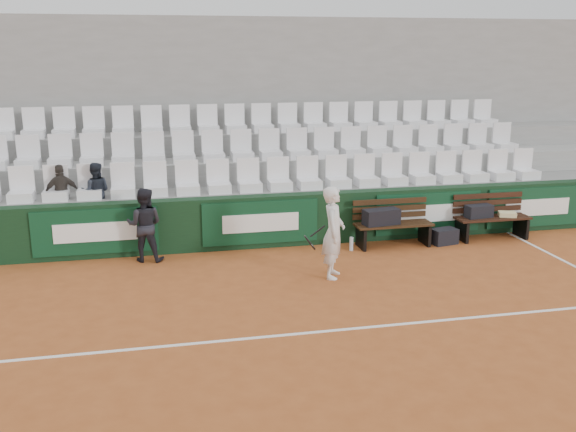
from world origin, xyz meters
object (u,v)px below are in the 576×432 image
Objects in this scene: tennis_player at (333,232)px; spectator_c at (94,168)px; bench_left at (393,235)px; sports_bag_ground at (444,236)px; sports_bag_left at (381,217)px; ball_kid at (145,225)px; bench_right at (492,228)px; water_bottle_near at (351,244)px; spectator_b at (60,170)px; water_bottle_far at (438,238)px; sports_bag_right at (479,211)px.

tennis_player is 1.39× the size of spectator_c.
sports_bag_ground is (1.02, -0.08, -0.07)m from bench_left.
ball_kid reaches higher than sports_bag_left.
bench_right is 5.70× the size of water_bottle_near.
spectator_b reaches higher than water_bottle_near.
bench_right is 1.24m from water_bottle_far.
sports_bag_left is 0.78m from water_bottle_near.
sports_bag_right reaches higher than bench_right.
spectator_c reaches higher than bench_right.
ball_kid is at bearing 176.66° from water_bottle_near.
water_bottle_near is at bearing -178.99° from sports_bag_ground.
spectator_c is at bearing 166.26° from water_bottle_near.
water_bottle_near is (-0.88, -0.11, -0.09)m from bench_left.
sports_bag_ground is (1.29, -0.07, -0.45)m from sports_bag_left.
sports_bag_left is 1.24m from water_bottle_far.
sports_bag_left is at bearing -178.54° from bench_right.
ball_kid reaches higher than water_bottle_near.
spectator_b is at bearing 151.57° from tennis_player.
spectator_b is at bearing 167.79° from water_bottle_near.
sports_bag_right is at bearing 4.17° from water_bottle_near.
water_bottle_near is at bearing -176.86° from bench_right.
sports_bag_left is 2.61× the size of water_bottle_far.
spectator_c is (-7.64, 0.97, 1.33)m from bench_right.
bench_left is at bearing 41.20° from tennis_player.
spectator_c reaches higher than bench_left.
water_bottle_near is at bearing -172.60° from bench_left.
spectator_c is at bearing 169.52° from bench_left.
bench_left is at bearing 172.49° from spectator_c.
bench_right reaches higher than water_bottle_far.
sports_bag_right is 2.04× the size of water_bottle_near.
tennis_player is (-2.65, -1.34, 0.62)m from sports_bag_ground.
spectator_c reaches higher than water_bottle_near.
water_bottle_near is at bearing -170.48° from sports_bag_left.
spectator_b is at bearing -19.13° from ball_kid.
spectator_c reaches higher than water_bottle_far.
ball_kid reaches higher than sports_bag_ground.
water_bottle_far is at bearing -169.51° from ball_kid.
spectator_b reaches higher than sports_bag_right.
water_bottle_near is at bearing 169.24° from spectator_c.
spectator_c is (-6.55, 1.10, 1.40)m from sports_bag_ground.
spectator_c is at bearing 172.71° from sports_bag_right.
bench_left is at bearing -177.40° from sports_bag_right.
sports_bag_ground is 0.45× the size of spectator_b.
sports_bag_ground is at bearing -3.11° from sports_bag_left.
bench_left is at bearing 172.51° from water_bottle_far.
water_bottle_near is at bearing -170.54° from ball_kid.
tennis_player reaches higher than sports_bag_right.
spectator_c is at bearing 170.44° from sports_bag_ground.
water_bottle_near is 4.99m from spectator_c.
spectator_b is at bearing 170.78° from water_bottle_far.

